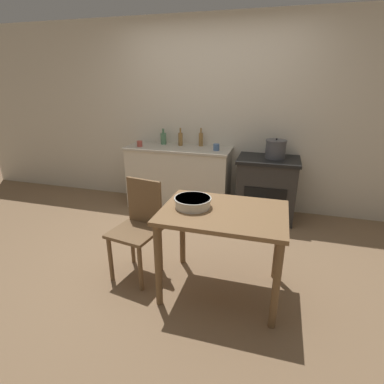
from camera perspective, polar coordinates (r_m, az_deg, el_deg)
The scene contains 14 objects.
ground_plane at distance 3.24m, azimuth -2.30°, elevation -12.32°, with size 14.00×14.00×0.00m, color #896B4C.
wall_back at distance 4.27m, azimuth 4.34°, elevation 14.09°, with size 8.00×0.07×2.55m.
counter_cabinet at distance 4.29m, azimuth -2.52°, elevation 2.76°, with size 1.46×0.54×0.88m.
stove at distance 4.08m, azimuth 13.94°, elevation 0.72°, with size 0.77×0.59×0.82m.
work_table at distance 2.48m, azimuth 5.94°, elevation -6.06°, with size 1.01×0.73×0.77m.
chair at distance 2.83m, azimuth -10.13°, elevation -6.30°, with size 0.46×0.46×0.91m.
flour_sack at distance 3.75m, azimuth 11.54°, elevation -5.03°, with size 0.24×0.17×0.33m, color beige.
stock_pot at distance 3.96m, azimuth 15.65°, elevation 7.90°, with size 0.26×0.26×0.25m.
mixing_bowl_large at distance 2.46m, azimuth 0.14°, elevation -1.88°, with size 0.31×0.31×0.08m.
bottle_far_left at distance 4.28m, azimuth -2.21°, elevation 10.10°, with size 0.06×0.06×0.25m.
bottle_left at distance 4.24m, azimuth 1.70°, elevation 10.04°, with size 0.06×0.06×0.25m.
bottle_mid_left at distance 4.38m, azimuth -5.47°, elevation 10.15°, with size 0.08×0.08×0.22m.
cup_center_left at distance 3.99m, azimuth 4.65°, elevation 8.51°, with size 0.08×0.08×0.09m, color #4C6B99.
cup_center at distance 4.28m, azimuth -9.94°, elevation 9.05°, with size 0.07×0.07×0.08m, color #B74C42.
Camera 1 is at (0.88, -2.57, 1.77)m, focal length 28.00 mm.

